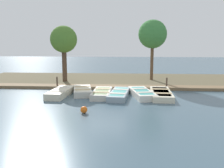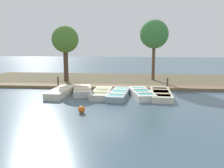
{
  "view_description": "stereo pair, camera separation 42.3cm",
  "coord_description": "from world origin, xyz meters",
  "px_view_note": "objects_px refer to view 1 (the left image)",
  "views": [
    {
      "loc": [
        16.88,
        1.41,
        3.53
      ],
      "look_at": [
        0.22,
        0.3,
        0.65
      ],
      "focal_mm": 40.0,
      "sensor_mm": 36.0,
      "label": 1
    },
    {
      "loc": [
        16.84,
        1.83,
        3.53
      ],
      "look_at": [
        0.22,
        0.3,
        0.65
      ],
      "focal_mm": 40.0,
      "sensor_mm": 36.0,
      "label": 2
    }
  ],
  "objects_px": {
    "rowboat_2": "(102,93)",
    "mooring_post_far": "(167,83)",
    "rowboat_3": "(119,94)",
    "rowboat_5": "(161,94)",
    "rowboat_4": "(142,93)",
    "rowboat_0": "(60,92)",
    "park_tree_left": "(153,35)",
    "park_tree_far_left": "(64,40)",
    "buoy": "(84,110)",
    "rowboat_1": "(82,91)",
    "mooring_post_near": "(57,82)"
  },
  "relations": [
    {
      "from": "park_tree_far_left",
      "to": "park_tree_left",
      "type": "bearing_deg",
      "value": 100.14
    },
    {
      "from": "rowboat_1",
      "to": "mooring_post_near",
      "type": "distance_m",
      "value": 3.05
    },
    {
      "from": "rowboat_0",
      "to": "park_tree_left",
      "type": "height_order",
      "value": "park_tree_left"
    },
    {
      "from": "rowboat_3",
      "to": "rowboat_5",
      "type": "distance_m",
      "value": 2.68
    },
    {
      "from": "rowboat_1",
      "to": "rowboat_4",
      "type": "bearing_deg",
      "value": 70.58
    },
    {
      "from": "rowboat_0",
      "to": "rowboat_2",
      "type": "distance_m",
      "value": 2.73
    },
    {
      "from": "rowboat_5",
      "to": "mooring_post_near",
      "type": "xyz_separation_m",
      "value": [
        -2.51,
        -7.5,
        0.26
      ]
    },
    {
      "from": "rowboat_3",
      "to": "mooring_post_far",
      "type": "xyz_separation_m",
      "value": [
        -2.69,
        3.39,
        0.26
      ]
    },
    {
      "from": "rowboat_2",
      "to": "rowboat_4",
      "type": "xyz_separation_m",
      "value": [
        -0.05,
        2.59,
        0.01
      ]
    },
    {
      "from": "rowboat_2",
      "to": "rowboat_3",
      "type": "distance_m",
      "value": 1.14
    },
    {
      "from": "rowboat_4",
      "to": "park_tree_left",
      "type": "xyz_separation_m",
      "value": [
        -5.98,
        1.13,
        3.87
      ]
    },
    {
      "from": "buoy",
      "to": "park_tree_far_left",
      "type": "height_order",
      "value": "park_tree_far_left"
    },
    {
      "from": "rowboat_2",
      "to": "mooring_post_far",
      "type": "relative_size",
      "value": 3.41
    },
    {
      "from": "mooring_post_near",
      "to": "buoy",
      "type": "distance_m",
      "value": 7.24
    },
    {
      "from": "rowboat_4",
      "to": "park_tree_far_left",
      "type": "bearing_deg",
      "value": -139.01
    },
    {
      "from": "rowboat_2",
      "to": "park_tree_far_left",
      "type": "height_order",
      "value": "park_tree_far_left"
    },
    {
      "from": "mooring_post_far",
      "to": "park_tree_far_left",
      "type": "xyz_separation_m",
      "value": [
        -2.15,
        -8.16,
        3.14
      ]
    },
    {
      "from": "rowboat_1",
      "to": "park_tree_far_left",
      "type": "bearing_deg",
      "value": -163.37
    },
    {
      "from": "rowboat_3",
      "to": "park_tree_left",
      "type": "distance_m",
      "value": 7.73
    },
    {
      "from": "buoy",
      "to": "rowboat_4",
      "type": "bearing_deg",
      "value": 142.33
    },
    {
      "from": "rowboat_0",
      "to": "rowboat_1",
      "type": "height_order",
      "value": "rowboat_0"
    },
    {
      "from": "rowboat_2",
      "to": "park_tree_left",
      "type": "bearing_deg",
      "value": 149.08
    },
    {
      "from": "rowboat_4",
      "to": "mooring_post_near",
      "type": "relative_size",
      "value": 3.79
    },
    {
      "from": "rowboat_2",
      "to": "rowboat_4",
      "type": "relative_size",
      "value": 0.9
    },
    {
      "from": "mooring_post_near",
      "to": "park_tree_left",
      "type": "distance_m",
      "value": 8.94
    },
    {
      "from": "park_tree_left",
      "to": "park_tree_far_left",
      "type": "bearing_deg",
      "value": -79.86
    },
    {
      "from": "mooring_post_near",
      "to": "park_tree_left",
      "type": "height_order",
      "value": "park_tree_left"
    },
    {
      "from": "rowboat_4",
      "to": "park_tree_far_left",
      "type": "height_order",
      "value": "park_tree_far_left"
    },
    {
      "from": "buoy",
      "to": "rowboat_2",
      "type": "bearing_deg",
      "value": 173.08
    },
    {
      "from": "rowboat_5",
      "to": "park_tree_far_left",
      "type": "height_order",
      "value": "park_tree_far_left"
    },
    {
      "from": "rowboat_2",
      "to": "mooring_post_near",
      "type": "bearing_deg",
      "value": -124.09
    },
    {
      "from": "mooring_post_far",
      "to": "rowboat_4",
      "type": "bearing_deg",
      "value": -37.58
    },
    {
      "from": "rowboat_1",
      "to": "mooring_post_near",
      "type": "bearing_deg",
      "value": -142.76
    },
    {
      "from": "rowboat_1",
      "to": "rowboat_0",
      "type": "bearing_deg",
      "value": -77.69
    },
    {
      "from": "rowboat_1",
      "to": "park_tree_far_left",
      "type": "xyz_separation_m",
      "value": [
        -4.14,
        -2.25,
        3.38
      ]
    },
    {
      "from": "rowboat_3",
      "to": "buoy",
      "type": "distance_m",
      "value": 4.12
    },
    {
      "from": "rowboat_5",
      "to": "rowboat_2",
      "type": "bearing_deg",
      "value": -87.28
    },
    {
      "from": "park_tree_far_left",
      "to": "rowboat_5",
      "type": "bearing_deg",
      "value": 57.99
    },
    {
      "from": "rowboat_3",
      "to": "rowboat_5",
      "type": "xyz_separation_m",
      "value": [
        -0.19,
        2.68,
        0.01
      ]
    },
    {
      "from": "rowboat_5",
      "to": "buoy",
      "type": "height_order",
      "value": "rowboat_5"
    },
    {
      "from": "rowboat_1",
      "to": "rowboat_3",
      "type": "height_order",
      "value": "rowboat_1"
    },
    {
      "from": "rowboat_0",
      "to": "mooring_post_far",
      "type": "relative_size",
      "value": 3.62
    },
    {
      "from": "rowboat_2",
      "to": "park_tree_far_left",
      "type": "xyz_separation_m",
      "value": [
        -4.71,
        -3.63,
        3.4
      ]
    },
    {
      "from": "rowboat_2",
      "to": "park_tree_left",
      "type": "distance_m",
      "value": 8.08
    },
    {
      "from": "rowboat_2",
      "to": "mooring_post_near",
      "type": "distance_m",
      "value": 4.5
    },
    {
      "from": "rowboat_5",
      "to": "park_tree_left",
      "type": "distance_m",
      "value": 7.12
    },
    {
      "from": "buoy",
      "to": "park_tree_far_left",
      "type": "bearing_deg",
      "value": -159.9
    },
    {
      "from": "rowboat_3",
      "to": "mooring_post_near",
      "type": "xyz_separation_m",
      "value": [
        -2.69,
        -4.82,
        0.26
      ]
    },
    {
      "from": "rowboat_2",
      "to": "mooring_post_far",
      "type": "xyz_separation_m",
      "value": [
        -2.57,
        4.52,
        0.26
      ]
    },
    {
      "from": "rowboat_1",
      "to": "rowboat_4",
      "type": "relative_size",
      "value": 0.88
    }
  ]
}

